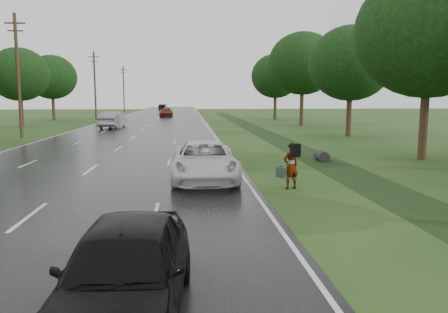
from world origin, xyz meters
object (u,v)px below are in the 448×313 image
dark_sedan (125,271)px  silver_sedan (113,120)px  pedestrian (291,165)px  white_pickup (204,161)px

dark_sedan → silver_sedan: silver_sedan is taller
dark_sedan → pedestrian: bearing=65.9°
dark_sedan → white_pickup: bearing=84.6°
white_pickup → silver_sedan: 31.63m
pedestrian → dark_sedan: 10.31m
white_pickup → dark_sedan: bearing=-98.1°
white_pickup → dark_sedan: white_pickup is taller
pedestrian → dark_sedan: size_ratio=0.38×
dark_sedan → silver_sedan: size_ratio=0.86×
pedestrian → dark_sedan: (-4.68, -9.18, -0.07)m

